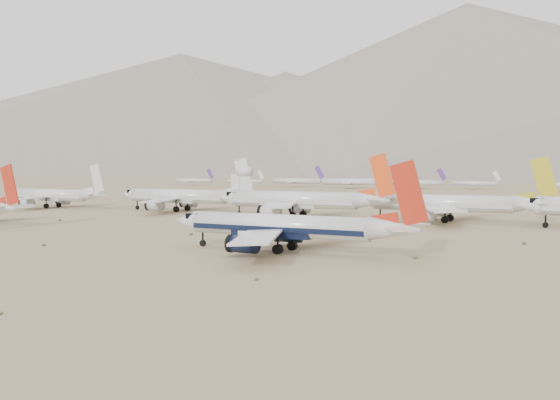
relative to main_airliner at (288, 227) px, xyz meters
The scene contains 8 objects.
ground 5.11m from the main_airliner, 152.33° to the left, with size 7000.00×7000.00×0.00m, color #8A7050.
main_airliner is the anchor object (origin of this frame).
row2_gold_tail 76.11m from the main_airliner, 80.87° to the left, with size 51.13×50.01×18.21m.
row2_orange_tail 73.47m from the main_airliner, 114.17° to the left, with size 53.82×52.65×19.20m.
row2_white_trijet 108.87m from the main_airliner, 135.99° to the left, with size 51.91×50.74×18.40m.
row2_white_twin 149.62m from the main_airliner, 152.93° to the left, with size 46.61×45.61×16.65m.
distant_storage_row 338.53m from the main_airliner, 97.93° to the left, with size 465.76×64.25×16.35m.
desert_scrub 26.81m from the main_airliner, 86.17° to the right, with size 261.14×121.67×0.63m.
Camera 1 is at (52.19, -99.98, 15.20)m, focal length 40.00 mm.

